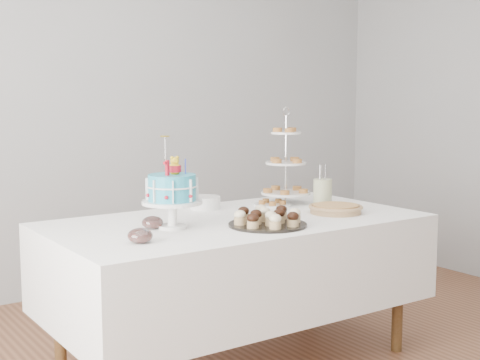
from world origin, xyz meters
TOP-DOWN VIEW (x-y plane):
  - walls at (0.00, 0.00)m, footprint 5.04×4.04m
  - table at (0.00, 0.30)m, footprint 1.92×1.02m
  - birthday_cake at (-0.39, 0.26)m, footprint 0.29×0.29m
  - cupcake_tray at (0.02, 0.06)m, footprint 0.38×0.38m
  - pie at (0.54, 0.14)m, footprint 0.29×0.29m
  - tiered_stand at (0.52, 0.55)m, footprint 0.29×0.29m
  - plate_stack at (0.03, 0.66)m, footprint 0.18×0.18m
  - pastry_plate at (0.41, 0.53)m, footprint 0.21×0.21m
  - jam_bowl_a at (-0.66, 0.07)m, footprint 0.11×0.11m
  - jam_bowl_b at (-0.47, 0.32)m, footprint 0.10×0.10m
  - utensil_pitcher at (0.64, 0.35)m, footprint 0.11×0.11m

SIDE VIEW (x-z plane):
  - table at x=0.00m, z-range 0.16..0.93m
  - pastry_plate at x=0.41m, z-range 0.77..0.80m
  - pie at x=0.54m, z-range 0.77..0.82m
  - jam_bowl_b at x=-0.47m, z-range 0.77..0.83m
  - jam_bowl_a at x=-0.66m, z-range 0.77..0.83m
  - plate_stack at x=0.03m, z-range 0.77..0.84m
  - cupcake_tray at x=0.02m, z-range 0.77..0.86m
  - utensil_pitcher at x=0.64m, z-range 0.74..0.97m
  - birthday_cake at x=-0.39m, z-range 0.67..1.11m
  - tiered_stand at x=0.52m, z-range 0.72..1.29m
  - walls at x=0.00m, z-range 0.00..2.70m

